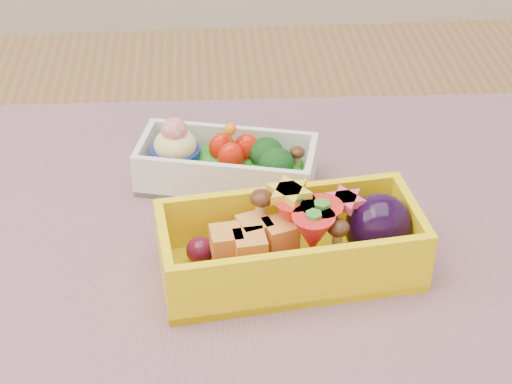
{
  "coord_description": "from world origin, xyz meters",
  "views": [
    {
      "loc": [
        -0.03,
        -0.52,
        1.17
      ],
      "look_at": [
        0.01,
        0.01,
        0.79
      ],
      "focal_mm": 58.92,
      "sensor_mm": 36.0,
      "label": 1
    }
  ],
  "objects": [
    {
      "name": "table",
      "position": [
        0.0,
        0.0,
        0.65
      ],
      "size": [
        1.2,
        0.8,
        0.75
      ],
      "color": "brown",
      "rests_on": "ground"
    },
    {
      "name": "bento_yellow",
      "position": [
        0.03,
        -0.05,
        0.78
      ],
      "size": [
        0.2,
        0.11,
        0.06
      ],
      "rotation": [
        0.0,
        0.0,
        0.12
      ],
      "color": "yellow",
      "rests_on": "placemat"
    },
    {
      "name": "bento_white",
      "position": [
        -0.01,
        0.07,
        0.77
      ],
      "size": [
        0.16,
        0.1,
        0.06
      ],
      "rotation": [
        0.0,
        0.0,
        -0.24
      ],
      "color": "white",
      "rests_on": "placemat"
    },
    {
      "name": "placemat",
      "position": [
        0.0,
        0.0,
        0.75
      ],
      "size": [
        0.58,
        0.45,
        0.0
      ],
      "primitive_type": "cube",
      "rotation": [
        0.0,
        0.0,
        -0.03
      ],
      "color": "#A06E79",
      "rests_on": "table"
    }
  ]
}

